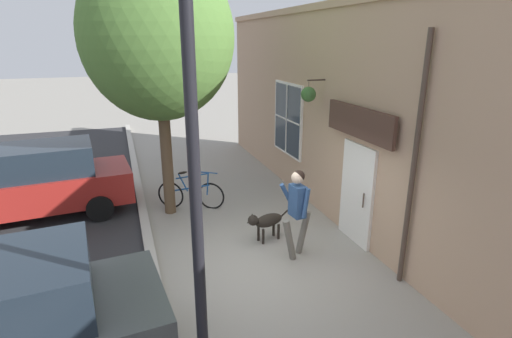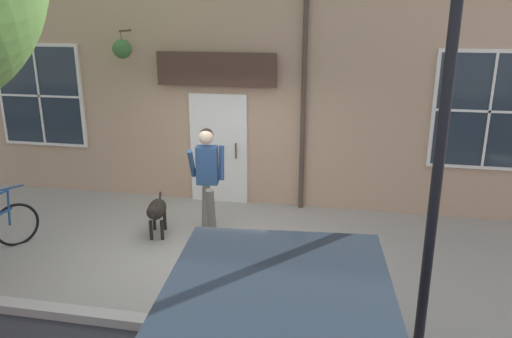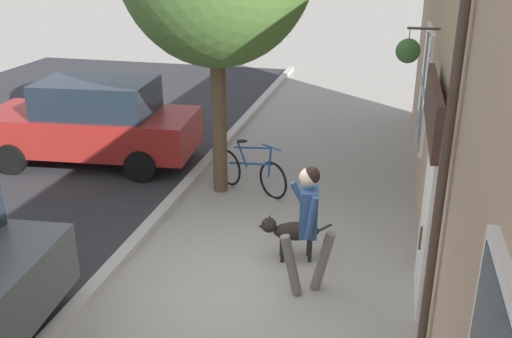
% 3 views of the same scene
% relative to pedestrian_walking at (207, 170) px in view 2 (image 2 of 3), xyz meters
% --- Properties ---
extents(ground_plane, '(90.00, 90.00, 0.00)m').
position_rel_pedestrian_walking_xyz_m(ground_plane, '(0.73, 0.08, -1.08)').
color(ground_plane, gray).
extents(storefront_facade, '(0.95, 18.00, 4.88)m').
position_rel_pedestrian_walking_xyz_m(storefront_facade, '(-1.61, 0.08, 1.36)').
color(storefront_facade, tan).
rests_on(storefront_facade, ground_plane).
extents(pedestrian_walking, '(0.70, 0.55, 1.78)m').
position_rel_pedestrian_walking_xyz_m(pedestrian_walking, '(0.00, 0.00, 0.00)').
color(pedestrian_walking, '#6B665B').
rests_on(pedestrian_walking, ground_plane).
extents(dog_on_leash, '(1.05, 0.45, 0.69)m').
position_rel_pedestrian_walking_xyz_m(dog_on_leash, '(0.34, -0.77, -0.62)').
color(dog_on_leash, black).
rests_on(dog_on_leash, ground_plane).
extents(street_lamp, '(0.32, 0.32, 5.01)m').
position_rel_pedestrian_walking_xyz_m(street_lamp, '(2.47, 3.12, 2.18)').
color(street_lamp, black).
rests_on(street_lamp, ground_plane).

